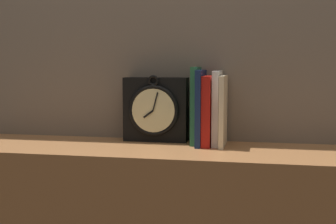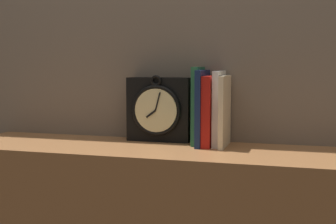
{
  "view_description": "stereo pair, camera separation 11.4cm",
  "coord_description": "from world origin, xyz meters",
  "px_view_note": "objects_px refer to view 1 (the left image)",
  "views": [
    {
      "loc": [
        0.28,
        -1.39,
        1.19
      ],
      "look_at": [
        0.0,
        0.0,
        1.05
      ],
      "focal_mm": 50.0,
      "sensor_mm": 36.0,
      "label": 1
    },
    {
      "loc": [
        0.4,
        -1.36,
        1.19
      ],
      "look_at": [
        0.0,
        0.0,
        1.05
      ],
      "focal_mm": 50.0,
      "sensor_mm": 36.0,
      "label": 2
    }
  ],
  "objects_px": {
    "book_slot1_navy": "(201,108)",
    "book_slot3_white": "(217,108)",
    "book_slot4_cream": "(223,111)",
    "book_slot2_red": "(208,111)",
    "clock": "(156,109)",
    "book_slot0_green": "(196,106)"
  },
  "relations": [
    {
      "from": "clock",
      "to": "book_slot0_green",
      "type": "xyz_separation_m",
      "value": [
        0.14,
        -0.02,
        0.02
      ]
    },
    {
      "from": "clock",
      "to": "book_slot0_green",
      "type": "bearing_deg",
      "value": -8.95
    },
    {
      "from": "book_slot1_navy",
      "to": "book_slot3_white",
      "type": "xyz_separation_m",
      "value": [
        0.05,
        0.01,
        -0.0
      ]
    },
    {
      "from": "book_slot3_white",
      "to": "clock",
      "type": "bearing_deg",
      "value": 171.88
    },
    {
      "from": "book_slot0_green",
      "to": "book_slot2_red",
      "type": "xyz_separation_m",
      "value": [
        0.04,
        -0.02,
        -0.01
      ]
    },
    {
      "from": "book_slot1_navy",
      "to": "book_slot4_cream",
      "type": "bearing_deg",
      "value": -0.48
    },
    {
      "from": "book_slot1_navy",
      "to": "book_slot2_red",
      "type": "distance_m",
      "value": 0.03
    },
    {
      "from": "book_slot2_red",
      "to": "book_slot3_white",
      "type": "xyz_separation_m",
      "value": [
        0.03,
        0.01,
        0.01
      ]
    },
    {
      "from": "clock",
      "to": "book_slot1_navy",
      "type": "distance_m",
      "value": 0.16
    },
    {
      "from": "clock",
      "to": "book_slot3_white",
      "type": "bearing_deg",
      "value": -8.12
    },
    {
      "from": "book_slot2_red",
      "to": "book_slot0_green",
      "type": "bearing_deg",
      "value": 160.06
    },
    {
      "from": "book_slot3_white",
      "to": "book_slot2_red",
      "type": "bearing_deg",
      "value": -164.66
    },
    {
      "from": "book_slot2_red",
      "to": "book_slot3_white",
      "type": "distance_m",
      "value": 0.03
    },
    {
      "from": "book_slot1_navy",
      "to": "clock",
      "type": "bearing_deg",
      "value": 165.81
    },
    {
      "from": "book_slot3_white",
      "to": "book_slot4_cream",
      "type": "bearing_deg",
      "value": -27.25
    },
    {
      "from": "clock",
      "to": "book_slot4_cream",
      "type": "relative_size",
      "value": 1.0
    },
    {
      "from": "book_slot0_green",
      "to": "book_slot4_cream",
      "type": "bearing_deg",
      "value": -11.6
    },
    {
      "from": "book_slot3_white",
      "to": "book_slot0_green",
      "type": "bearing_deg",
      "value": 173.55
    },
    {
      "from": "book_slot4_cream",
      "to": "book_slot1_navy",
      "type": "bearing_deg",
      "value": 179.52
    },
    {
      "from": "book_slot0_green",
      "to": "book_slot4_cream",
      "type": "distance_m",
      "value": 0.09
    },
    {
      "from": "book_slot0_green",
      "to": "book_slot1_navy",
      "type": "distance_m",
      "value": 0.03
    },
    {
      "from": "book_slot0_green",
      "to": "book_slot3_white",
      "type": "relative_size",
      "value": 1.05
    }
  ]
}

